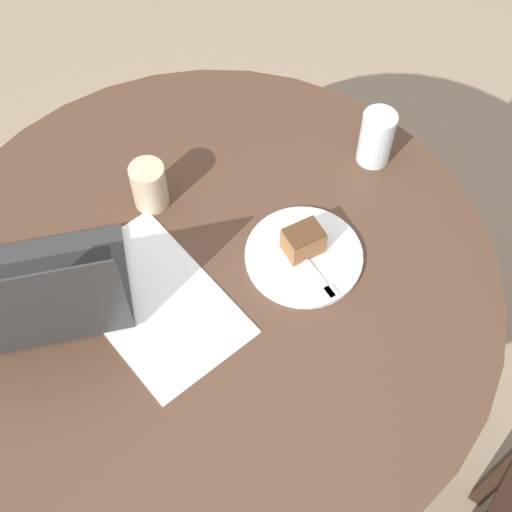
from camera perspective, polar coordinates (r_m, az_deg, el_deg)
name	(u,v)px	position (r m, az deg, el deg)	size (l,w,h in m)	color
ground_plane	(222,406)	(2.06, -2.72, -11.93)	(12.00, 12.00, 0.00)	gray
dining_table	(212,313)	(1.54, -3.56, -4.56)	(1.16, 1.16, 0.72)	#4C3323
paper_document	(155,301)	(1.39, -8.11, -3.57)	(0.43, 0.36, 0.00)	white
plate	(304,256)	(1.43, 3.84, 0.01)	(0.24, 0.24, 0.01)	white
cake_slice	(303,241)	(1.40, 3.81, 1.24)	(0.07, 0.09, 0.06)	brown
fork	(314,272)	(1.40, 4.69, -1.31)	(0.17, 0.07, 0.00)	silver
coffee_glass	(149,186)	(1.48, -8.54, 5.59)	(0.07, 0.07, 0.11)	#C6AD89
water_glass	(376,138)	(1.56, 9.60, 9.31)	(0.07, 0.07, 0.13)	silver
laptop	(45,295)	(1.39, -16.55, -2.97)	(0.25, 0.32, 0.25)	#2D2D2D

